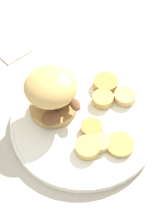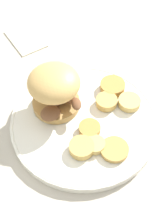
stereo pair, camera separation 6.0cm
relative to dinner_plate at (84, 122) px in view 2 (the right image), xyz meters
name	(u,v)px [view 2 (the right image)]	position (x,y,z in m)	size (l,w,h in m)	color
ground_plane	(84,125)	(0.00, 0.00, -0.01)	(4.00, 4.00, 0.00)	#B2A899
dinner_plate	(84,122)	(0.00, 0.00, 0.00)	(0.29, 0.29, 0.02)	white
sandwich	(55,89)	(0.06, 0.01, 0.06)	(0.12, 0.11, 0.10)	tan
potato_round_0	(129,102)	(-0.05, -0.09, 0.02)	(0.05, 0.05, 0.01)	#DBB766
potato_round_1	(107,102)	(-0.01, -0.06, 0.02)	(0.04, 0.04, 0.02)	tan
potato_round_2	(82,147)	(-0.04, 0.06, 0.02)	(0.05, 0.05, 0.02)	tan
potato_round_3	(114,149)	(-0.09, 0.02, 0.01)	(0.05, 0.05, 0.01)	tan
potato_round_4	(111,86)	(0.00, -0.10, 0.02)	(0.05, 0.05, 0.02)	#BC8942
potato_round_5	(95,145)	(-0.05, 0.04, 0.01)	(0.04, 0.04, 0.01)	#DBB766
potato_round_6	(90,129)	(-0.02, 0.01, 0.01)	(0.04, 0.04, 0.01)	#BC8942
napkin	(26,38)	(0.28, -0.12, -0.01)	(0.11, 0.07, 0.01)	beige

